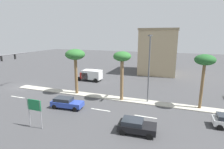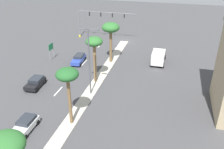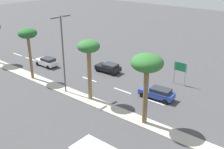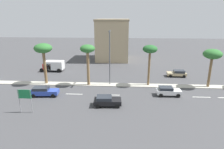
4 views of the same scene
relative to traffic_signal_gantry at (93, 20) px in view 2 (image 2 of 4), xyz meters
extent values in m
plane|color=#424244|center=(-7.83, 28.23, -4.57)|extent=(160.00, 160.00, 0.00)
cube|color=#B7B2A3|center=(-7.83, 36.10, -4.51)|extent=(1.80, 70.80, 0.12)
cube|color=silver|center=(-2.99, 4.69, -4.56)|extent=(0.20, 2.80, 0.01)
cube|color=silver|center=(-2.99, 14.62, -4.56)|extent=(0.20, 2.80, 0.01)
cube|color=silver|center=(-2.99, 19.57, -4.56)|extent=(0.20, 2.80, 0.01)
cube|color=silver|center=(-2.99, 25.70, -4.56)|extent=(0.20, 2.80, 0.01)
cylinder|color=slate|center=(3.76, 0.00, -1.10)|extent=(0.24, 0.24, 6.93)
cylinder|color=gold|center=(3.76, 0.00, -4.32)|extent=(0.53, 0.53, 0.50)
cylinder|color=slate|center=(-3.29, 0.00, 1.91)|extent=(14.10, 0.16, 0.16)
cube|color=black|center=(0.94, 0.00, 1.36)|extent=(0.20, 0.32, 0.90)
sphere|color=red|center=(0.94, -0.12, 1.66)|extent=(0.18, 0.18, 0.18)
cube|color=black|center=(-1.88, 0.00, 1.36)|extent=(0.20, 0.32, 0.90)
sphere|color=red|center=(-1.88, -0.12, 1.66)|extent=(0.18, 0.18, 0.18)
cube|color=black|center=(-4.70, 0.00, 1.36)|extent=(0.20, 0.32, 0.90)
sphere|color=red|center=(-4.70, -0.12, 1.66)|extent=(0.18, 0.18, 0.18)
cube|color=black|center=(-7.52, 0.00, 1.36)|extent=(0.20, 0.32, 0.90)
sphere|color=red|center=(-7.52, -0.12, 1.66)|extent=(0.18, 0.18, 0.18)
cylinder|color=gray|center=(3.72, 13.91, -2.94)|extent=(0.10, 0.10, 3.25)
cylinder|color=gray|center=(3.72, 15.52, -2.94)|extent=(0.10, 0.10, 3.25)
cube|color=#19723F|center=(3.72, 14.71, -1.93)|extent=(0.08, 1.79, 1.22)
cylinder|color=brown|center=(-7.85, 12.96, -1.37)|extent=(0.52, 0.52, 6.15)
ellipsoid|color=#2D6B2D|center=(-7.85, 12.96, 2.27)|extent=(3.25, 3.25, 1.79)
cylinder|color=olive|center=(-7.49, 21.20, -1.29)|extent=(0.50, 0.50, 6.31)
ellipsoid|color=#2D6B2D|center=(-7.49, 21.20, 2.33)|extent=(2.68, 2.68, 1.47)
cylinder|color=brown|center=(-8.10, 32.31, -1.32)|extent=(0.40, 0.40, 6.26)
ellipsoid|color=#235B28|center=(-8.10, 32.31, 2.27)|extent=(2.63, 2.63, 1.44)
ellipsoid|color=#2D6B2D|center=(-7.83, 43.10, 1.55)|extent=(3.19, 3.19, 1.76)
cylinder|color=#515459|center=(-8.05, 25.13, 0.53)|extent=(0.20, 0.20, 9.95)
cube|color=#515459|center=(-8.95, 25.13, 5.35)|extent=(1.10, 0.24, 0.16)
cube|color=#515459|center=(-7.15, 25.13, 5.35)|extent=(1.10, 0.24, 0.16)
cube|color=black|center=(1.01, 25.47, -3.91)|extent=(2.13, 4.02, 0.67)
cube|color=#262B33|center=(1.04, 24.98, -3.35)|extent=(1.83, 2.25, 0.45)
cylinder|color=black|center=(0.02, 26.78, -4.25)|extent=(0.26, 0.65, 0.64)
cylinder|color=black|center=(1.82, 26.89, -4.25)|extent=(0.26, 0.65, 0.64)
cylinder|color=black|center=(0.19, 24.05, -4.25)|extent=(0.26, 0.65, 0.64)
cylinder|color=black|center=(1.99, 24.16, -4.25)|extent=(0.26, 0.65, 0.64)
cube|color=silver|center=(-3.37, 35.06, -3.90)|extent=(1.80, 3.91, 0.69)
cube|color=#262B33|center=(-3.37, 34.57, -3.32)|extent=(1.60, 2.16, 0.47)
cylinder|color=black|center=(-4.22, 36.41, -4.25)|extent=(0.23, 0.64, 0.64)
cylinder|color=black|center=(-2.57, 36.43, -4.25)|extent=(0.23, 0.64, 0.64)
cylinder|color=black|center=(-4.18, 33.69, -4.25)|extent=(0.23, 0.64, 0.64)
cylinder|color=black|center=(-2.53, 33.71, -4.25)|extent=(0.23, 0.64, 0.64)
cube|color=#2D47AD|center=(-1.98, 14.96, -3.91)|extent=(2.06, 4.55, 0.68)
cube|color=#262B33|center=(-1.94, 14.41, -3.33)|extent=(1.73, 2.55, 0.48)
cylinder|color=black|center=(-2.92, 16.44, -4.25)|extent=(0.27, 0.66, 0.64)
cylinder|color=black|center=(-1.29, 16.57, -4.25)|extent=(0.27, 0.66, 0.64)
cylinder|color=black|center=(-2.67, 13.35, -4.25)|extent=(0.27, 0.66, 0.64)
cylinder|color=black|center=(-1.05, 13.48, -4.25)|extent=(0.27, 0.66, 0.64)
cube|color=#B21E19|center=(-16.70, 10.07, -3.39)|extent=(2.30, 1.93, 1.45)
cube|color=silver|center=(-16.70, 11.58, -3.14)|extent=(2.30, 4.09, 1.95)
cylinder|color=black|center=(-15.55, 8.84, -4.12)|extent=(0.28, 0.90, 0.90)
cylinder|color=black|center=(-17.85, 8.84, -4.12)|extent=(0.28, 0.90, 0.90)
cylinder|color=black|center=(-15.55, 12.90, -4.12)|extent=(0.28, 0.90, 0.90)
cylinder|color=black|center=(-17.85, 12.90, -4.12)|extent=(0.28, 0.90, 0.90)
camera|label=1|loc=(17.72, 28.76, 5.50)|focal=28.50mm
camera|label=2|loc=(-19.17, 54.18, 14.44)|focal=38.68mm
camera|label=3|loc=(-29.28, -0.19, 11.21)|focal=43.66mm
camera|label=4|loc=(27.11, 27.73, 8.02)|focal=31.70mm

